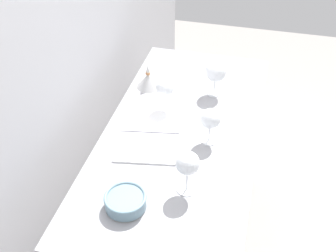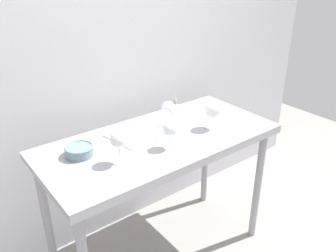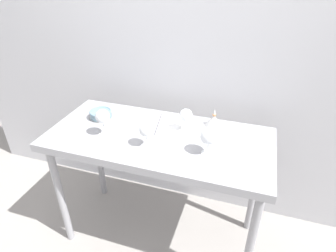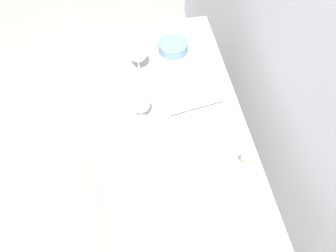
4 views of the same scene
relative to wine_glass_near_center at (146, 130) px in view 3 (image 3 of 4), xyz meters
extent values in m
plane|color=gray|center=(0.03, 0.13, -1.01)|extent=(6.00, 6.00, 0.00)
cube|color=#B9B9BE|center=(0.03, 0.62, 0.29)|extent=(3.80, 0.04, 2.60)
cube|color=#95959B|center=(0.03, 0.13, -0.13)|extent=(1.40, 0.64, 0.04)
cube|color=#95959B|center=(0.03, -0.19, -0.13)|extent=(1.40, 0.01, 0.05)
cylinder|color=#95959B|center=(-0.61, -0.13, -0.58)|extent=(0.05, 0.05, 0.86)
cylinder|color=#95959B|center=(0.67, -0.13, -0.58)|extent=(0.05, 0.05, 0.86)
cylinder|color=#95959B|center=(-0.61, 0.39, -0.58)|extent=(0.05, 0.05, 0.86)
cylinder|color=#95959B|center=(0.67, 0.39, -0.58)|extent=(0.05, 0.05, 0.86)
cylinder|color=white|center=(0.00, 0.00, -0.11)|extent=(0.07, 0.07, 0.00)
cylinder|color=white|center=(0.00, 0.00, -0.07)|extent=(0.01, 0.01, 0.08)
sphere|color=white|center=(0.00, 0.00, 0.01)|extent=(0.09, 0.09, 0.09)
cylinder|color=maroon|center=(0.00, 0.00, -0.01)|extent=(0.06, 0.06, 0.03)
cylinder|color=white|center=(-0.29, 0.03, -0.11)|extent=(0.07, 0.07, 0.00)
cylinder|color=white|center=(-0.29, 0.03, -0.06)|extent=(0.01, 0.01, 0.09)
sphere|color=white|center=(-0.29, 0.03, 0.02)|extent=(0.09, 0.09, 0.09)
cylinder|color=maroon|center=(-0.29, 0.03, 0.01)|extent=(0.06, 0.06, 0.02)
cylinder|color=white|center=(0.35, 0.04, -0.11)|extent=(0.07, 0.07, 0.00)
cylinder|color=white|center=(0.35, 0.04, -0.07)|extent=(0.01, 0.01, 0.07)
sphere|color=white|center=(0.35, 0.04, 0.01)|extent=(0.10, 0.10, 0.10)
cylinder|color=maroon|center=(0.35, 0.04, -0.01)|extent=(0.07, 0.07, 0.02)
cylinder|color=white|center=(0.17, 0.23, -0.11)|extent=(0.06, 0.06, 0.00)
cylinder|color=white|center=(0.17, 0.23, -0.07)|extent=(0.01, 0.01, 0.08)
sphere|color=white|center=(0.17, 0.23, 0.00)|extent=(0.08, 0.08, 0.08)
cylinder|color=#5B151A|center=(0.17, 0.23, -0.01)|extent=(0.06, 0.06, 0.03)
cube|color=white|center=(-0.11, 0.24, -0.11)|extent=(0.23, 0.29, 0.01)
cube|color=white|center=(0.07, 0.27, -0.11)|extent=(0.23, 0.29, 0.01)
cube|color=#3F3F47|center=(-0.02, 0.25, -0.11)|extent=(0.05, 0.26, 0.01)
cube|color=white|center=(0.44, 0.19, -0.11)|extent=(0.23, 0.30, 0.00)
cylinder|color=beige|center=(-0.43, 0.22, -0.11)|extent=(0.14, 0.14, 0.01)
cylinder|color=slate|center=(-0.43, 0.22, -0.08)|extent=(0.15, 0.15, 0.04)
torus|color=slate|center=(-0.43, 0.22, -0.06)|extent=(0.15, 0.15, 0.01)
cone|color=#BABABA|center=(0.33, 0.36, -0.07)|extent=(0.12, 0.12, 0.07)
cylinder|color=#C17F4C|center=(0.33, 0.36, -0.03)|extent=(0.02, 0.02, 0.01)
cone|color=#BABABA|center=(0.33, 0.36, -0.01)|extent=(0.02, 0.02, 0.04)
camera|label=1|loc=(-1.34, -0.16, 1.05)|focal=45.00mm
camera|label=2|loc=(-1.04, -1.33, 0.83)|focal=37.53mm
camera|label=3|loc=(0.54, -1.28, 0.85)|focal=30.46mm
camera|label=4|loc=(1.32, -0.12, 1.47)|focal=50.14mm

